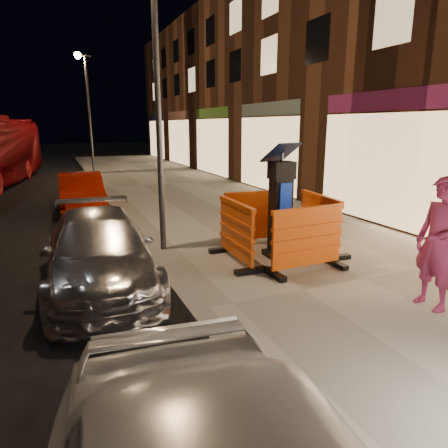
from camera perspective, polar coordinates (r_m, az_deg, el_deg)
name	(u,v)px	position (r m, az deg, el deg)	size (l,w,h in m)	color
ground_plane	(200,319)	(5.91, -3.45, -13.36)	(120.00, 120.00, 0.00)	black
sidewalk	(364,283)	(7.34, 19.40, -7.90)	(6.00, 60.00, 0.15)	gray
kerb	(200,314)	(5.88, -3.46, -12.71)	(0.30, 60.00, 0.15)	slate
parking_kiosk	(280,204)	(7.88, 8.07, 2.81)	(0.67, 0.67, 2.11)	black
barrier_front	(307,240)	(7.21, 11.82, -2.21)	(1.51, 0.62, 1.18)	#EB540E
barrier_back	(257,217)	(8.78, 4.79, 0.95)	(1.51, 0.62, 1.18)	#EB540E
barrier_kerbside	(236,232)	(7.55, 1.75, -1.18)	(1.51, 0.62, 1.18)	#EB540E
barrier_bldgside	(319,223)	(8.50, 13.47, 0.16)	(1.51, 0.62, 1.18)	#EB540E
car_silver	(102,284)	(7.38, -17.00, -8.23)	(1.73, 4.26, 1.24)	#BCBCC2
car_red	(83,211)	(13.62, -19.48, 1.70)	(1.29, 3.71, 1.22)	#991403
man	(439,244)	(6.33, 28.34, -2.49)	(0.69, 0.46, 1.90)	#8D274C
street_lamp_mid	(158,102)	(8.21, -9.43, 16.87)	(0.12, 0.12, 6.00)	#3F3F44
street_lamp_far	(90,116)	(23.05, -18.66, 14.39)	(0.12, 0.12, 6.00)	#3F3F44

